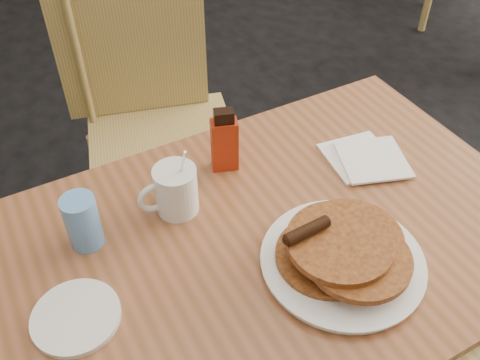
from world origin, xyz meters
name	(u,v)px	position (x,y,z in m)	size (l,w,h in m)	color
main_table	(275,247)	(0.07, -0.06, 0.71)	(1.21, 0.83, 0.75)	#945534
chair_main_far	(149,99)	(0.06, 0.71, 0.62)	(0.57, 0.57, 1.03)	tan
pancake_plate	(343,255)	(0.14, -0.19, 0.78)	(0.32, 0.32, 0.10)	white
coffee_mug	(175,190)	(-0.09, 0.10, 0.81)	(0.13, 0.09, 0.17)	white
syrup_bottle	(224,142)	(0.07, 0.18, 0.82)	(0.07, 0.06, 0.16)	maroon
napkin_stack	(366,158)	(0.38, 0.04, 0.76)	(0.20, 0.21, 0.01)	white
blue_tumbler	(83,222)	(-0.29, 0.10, 0.81)	(0.07, 0.07, 0.12)	#5E98DE
side_saucer	(76,317)	(-0.36, -0.07, 0.76)	(0.16, 0.16, 0.01)	white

